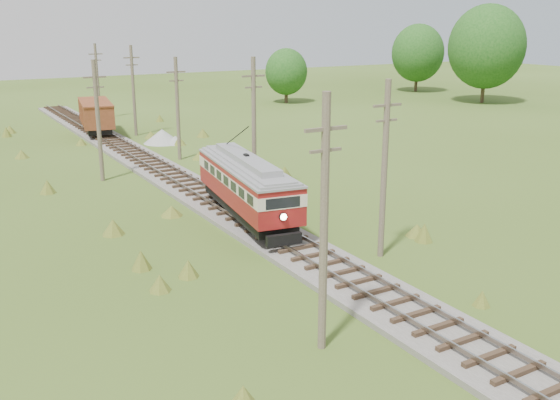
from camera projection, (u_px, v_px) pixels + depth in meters
railbed_main at (192, 188)px, 42.33m from camera, size 3.60×96.00×0.57m
streetcar at (247, 182)px, 34.97m from camera, size 4.21×11.29×5.11m
gondola at (96, 114)px, 62.52m from camera, size 4.25×9.09×2.90m
gravel_pile at (164, 137)px, 58.91m from camera, size 3.64×3.86×1.32m
utility_pole_r_2 at (384, 168)px, 29.46m from camera, size 1.60×0.30×8.60m
utility_pole_r_3 at (254, 126)px, 40.16m from camera, size 1.60×0.30×9.00m
utility_pole_r_4 at (178, 108)px, 50.95m from camera, size 1.60×0.30×8.40m
utility_pole_r_5 at (133, 90)px, 61.88m from camera, size 1.60×0.30×8.90m
utility_pole_r_6 at (98, 81)px, 72.61m from camera, size 1.60×0.30×8.70m
utility_pole_l_a at (324, 223)px, 20.80m from camera, size 1.60×0.30×9.00m
utility_pole_l_b at (98, 120)px, 43.98m from camera, size 1.60×0.30×8.60m
tree_right_4 at (487, 47)px, 86.28m from camera, size 10.50×10.50×13.53m
tree_right_5 at (418, 53)px, 100.97m from camera, size 8.40×8.40×10.82m
tree_mid_b at (286, 72)px, 87.26m from camera, size 5.88×5.88×7.57m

